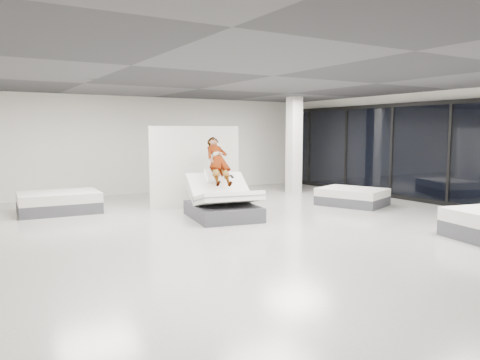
% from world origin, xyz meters
% --- Properties ---
extents(room, '(14.00, 14.04, 3.20)m').
position_xyz_m(room, '(0.00, 0.00, 1.60)').
color(room, '#B4B2AA').
rests_on(room, ground).
extents(hero_bed, '(1.76, 2.14, 1.15)m').
position_xyz_m(hero_bed, '(-0.32, 1.62, 0.37)').
color(hero_bed, '#3C3B41').
rests_on(hero_bed, floor).
extents(person, '(0.79, 1.42, 1.38)m').
position_xyz_m(person, '(-0.26, 1.93, 1.16)').
color(person, slate).
rests_on(person, hero_bed).
extents(remote, '(0.07, 0.15, 0.08)m').
position_xyz_m(remote, '(-0.11, 1.54, 1.00)').
color(remote, black).
rests_on(remote, person).
extents(divider_panel, '(2.39, 0.66, 2.20)m').
position_xyz_m(divider_panel, '(-0.21, 3.35, 1.10)').
color(divider_panel, silver).
rests_on(divider_panel, floor).
extents(flat_bed_right_far, '(1.83, 2.08, 0.47)m').
position_xyz_m(flat_bed_right_far, '(3.75, 1.48, 0.24)').
color(flat_bed_right_far, '#3C3B41').
rests_on(flat_bed_right_far, floor).
extents(flat_bed_left_far, '(2.00, 1.54, 0.53)m').
position_xyz_m(flat_bed_left_far, '(-3.53, 4.45, 0.27)').
color(flat_bed_left_far, '#3C3B41').
rests_on(flat_bed_left_far, floor).
extents(column, '(0.40, 0.40, 3.20)m').
position_xyz_m(column, '(4.00, 4.50, 1.60)').
color(column, silver).
rests_on(column, floor).
extents(storefront_glazing, '(0.12, 13.40, 2.92)m').
position_xyz_m(storefront_glazing, '(5.90, 0.00, 1.45)').
color(storefront_glazing, '#1E2433').
rests_on(storefront_glazing, floor).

